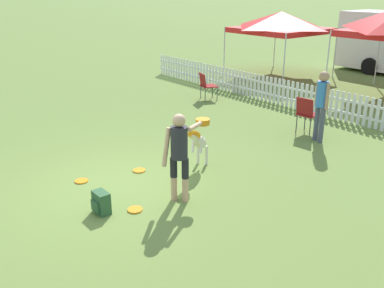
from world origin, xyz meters
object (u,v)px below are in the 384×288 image
Objects in this scene: frisbee_midfield at (81,181)px; frisbee_near_dog at (135,210)px; handler_person at (181,147)px; spectator_standing at (322,100)px; leaping_dog at (199,142)px; folding_chair_blue_left at (307,112)px; frisbee_near_handler at (139,170)px; folding_chair_center at (206,84)px; backpack_on_grass at (101,203)px; canopy_tent_secondary at (281,22)px.

frisbee_near_dog is at bearing 7.19° from frisbee_midfield.
handler_person is 0.93× the size of spectator_standing.
folding_chair_blue_left is at bearing -125.20° from leaping_dog.
folding_chair_blue_left is at bearing 97.16° from frisbee_near_dog.
frisbee_near_handler is at bearing 145.25° from frisbee_near_dog.
leaping_dog is 2.04m from frisbee_near_dog.
spectator_standing reaches higher than folding_chair_center.
frisbee_near_handler is at bearing 89.06° from spectator_standing.
folding_chair_blue_left reaches higher than frisbee_near_dog.
backpack_on_grass is at bearing 89.03° from folding_chair_blue_left.
frisbee_midfield is 0.68× the size of backpack_on_grass.
handler_person reaches higher than folding_chair_blue_left.
folding_chair_blue_left is 4.11m from folding_chair_center.
leaping_dog is 2.38m from backpack_on_grass.
canopy_tent_secondary is at bearing 119.41° from frisbee_near_dog.
canopy_tent_secondary is at bearing 85.97° from handler_person.
handler_person is 6.21× the size of frisbee_near_dog.
folding_chair_blue_left is 1.08× the size of folding_chair_center.
frisbee_near_handler is (-1.46, 0.07, -0.95)m from handler_person.
spectator_standing is at bearing 74.79° from frisbee_midfield.
folding_chair_blue_left is (-0.67, 5.34, 0.54)m from frisbee_near_dog.
folding_chair_center is at bearing -78.50° from leaping_dog.
spectator_standing is (0.54, -0.24, 0.45)m from folding_chair_blue_left.
canopy_tent_secondary is (-5.88, 10.43, 2.10)m from frisbee_near_dog.
folding_chair_blue_left reaches higher than folding_chair_center.
spectator_standing is at bearing -42.83° from canopy_tent_secondary.
frisbee_midfield is 0.27× the size of folding_chair_blue_left.
handler_person is at bearing -57.81° from canopy_tent_secondary.
backpack_on_grass is 0.22× the size of spectator_standing.
leaping_dog is 3.90× the size of frisbee_midfield.
spectator_standing is (5.75, -5.33, -1.11)m from canopy_tent_secondary.
leaping_dog reaches higher than folding_chair_blue_left.
backpack_on_grass is (1.03, -1.36, 0.17)m from frisbee_near_handler.
leaping_dog is 5.63m from folding_chair_center.
leaping_dog is at bearing 54.08° from frisbee_near_handler.
folding_chair_center is (-3.47, 4.74, 0.50)m from frisbee_near_handler.
frisbee_near_handler is at bearing 77.02° from folding_chair_blue_left.
canopy_tent_secondary reaches higher than frisbee_midfield.
frisbee_near_handler and frisbee_near_dog have the same top height.
frisbee_near_handler is at bearing 146.33° from folding_chair_center.
folding_chair_blue_left is at bearing 80.80° from frisbee_midfield.
frisbee_near_dog is 5.41m from folding_chair_blue_left.
handler_person is 4.60m from folding_chair_blue_left.
frisbee_near_dog is (0.61, -1.86, -0.58)m from leaping_dog.
frisbee_near_dog is 12.16m from canopy_tent_secondary.
folding_chair_center is at bearing 130.21° from frisbee_near_dog.
handler_person is 1.80× the size of folding_chair_center.
folding_chair_center is at bearing -76.98° from canopy_tent_secondary.
folding_chair_blue_left is 7.45m from canopy_tent_secondary.
frisbee_near_handler is 1.71m from backpack_on_grass.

